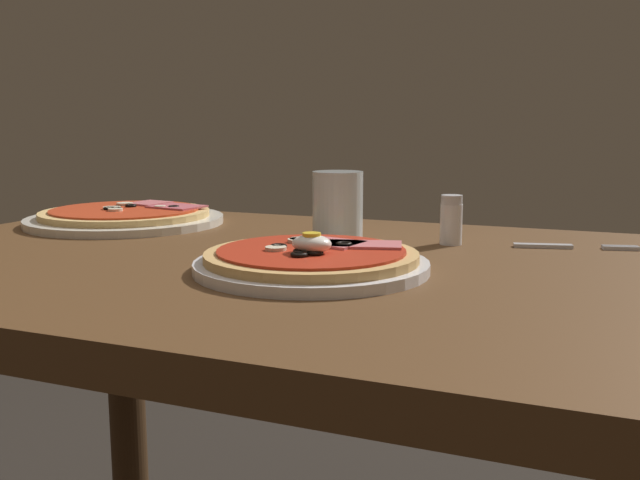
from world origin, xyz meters
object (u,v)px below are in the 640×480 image
(pizza_across_left, at_px, (126,217))
(fork, at_px, (565,246))
(water_glass_near, at_px, (338,210))
(salt_shaker, at_px, (451,220))
(pizza_foreground, at_px, (308,260))
(dining_table, at_px, (332,361))

(pizza_across_left, xyz_separation_m, fork, (0.68, 0.03, -0.01))
(water_glass_near, relative_size, salt_shaker, 1.42)
(pizza_foreground, distance_m, salt_shaker, 0.26)
(dining_table, distance_m, pizza_across_left, 0.47)
(pizza_foreground, relative_size, fork, 1.67)
(pizza_foreground, height_order, pizza_across_left, pizza_foreground)
(fork, bearing_deg, salt_shaker, -169.74)
(dining_table, bearing_deg, pizza_foreground, -93.70)
(pizza_foreground, xyz_separation_m, fork, (0.26, 0.26, -0.01))
(dining_table, bearing_deg, fork, 37.52)
(salt_shaker, bearing_deg, pizza_foreground, -115.49)
(pizza_across_left, distance_m, fork, 0.68)
(salt_shaker, bearing_deg, pizza_across_left, -179.43)
(pizza_foreground, bearing_deg, fork, 45.22)
(pizza_foreground, xyz_separation_m, pizza_across_left, (-0.42, 0.23, -0.00))
(water_glass_near, distance_m, fork, 0.31)
(dining_table, xyz_separation_m, pizza_across_left, (-0.42, 0.16, 0.14))
(water_glass_near, xyz_separation_m, salt_shaker, (0.16, 0.01, -0.01))
(dining_table, bearing_deg, water_glass_near, 108.72)
(dining_table, distance_m, salt_shaker, 0.25)
(water_glass_near, relative_size, fork, 0.61)
(fork, height_order, salt_shaker, salt_shaker)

